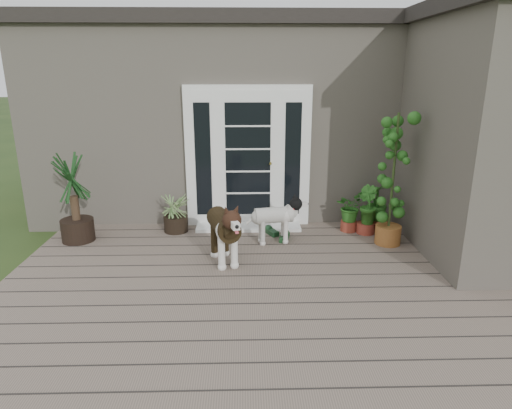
{
  "coord_description": "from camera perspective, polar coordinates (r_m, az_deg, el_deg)",
  "views": [
    {
      "loc": [
        -0.26,
        -4.09,
        2.47
      ],
      "look_at": [
        -0.1,
        1.75,
        0.7
      ],
      "focal_mm": 31.17,
      "sensor_mm": 36.0,
      "label": 1
    }
  ],
  "objects": [
    {
      "name": "white_dog",
      "position": [
        6.24,
        2.28,
        -2.35
      ],
      "size": [
        0.76,
        0.43,
        0.6
      ],
      "primitive_type": null,
      "rotation": [
        0.0,
        0.0,
        -1.4
      ],
      "color": "white",
      "rests_on": "deck"
    },
    {
      "name": "roof_main",
      "position": [
        8.77,
        0.15,
        21.64
      ],
      "size": [
        7.6,
        4.2,
        0.2
      ],
      "primitive_type": "cube",
      "color": "#2D2826",
      "rests_on": "house_main"
    },
    {
      "name": "yucca",
      "position": [
        6.72,
        -22.32,
        0.71
      ],
      "size": [
        0.9,
        0.9,
        1.25
      ],
      "primitive_type": null,
      "rotation": [
        0.0,
        0.0,
        -0.04
      ],
      "color": "black",
      "rests_on": "deck"
    },
    {
      "name": "deck",
      "position": [
        5.1,
        1.56,
        -11.34
      ],
      "size": [
        6.2,
        4.6,
        0.12
      ],
      "primitive_type": "cube",
      "color": "#6B5B4C",
      "rests_on": "ground"
    },
    {
      "name": "roof_wing",
      "position": [
        6.46,
        29.95,
        21.26
      ],
      "size": [
        1.8,
        2.6,
        0.2
      ],
      "primitive_type": "cube",
      "color": "#2D2826",
      "rests_on": "house_wing"
    },
    {
      "name": "door_step",
      "position": [
        6.9,
        -0.98,
        -2.85
      ],
      "size": [
        1.6,
        0.4,
        0.05
      ],
      "primitive_type": "cube",
      "color": "white",
      "rests_on": "deck"
    },
    {
      "name": "clog_left",
      "position": [
        6.64,
        2.01,
        -3.44
      ],
      "size": [
        0.27,
        0.35,
        0.09
      ],
      "primitive_type": null,
      "rotation": [
        0.0,
        0.0,
        0.46
      ],
      "color": "#173A1E",
      "rests_on": "deck"
    },
    {
      "name": "herb_b",
      "position": [
        6.82,
        13.99,
        -1.53
      ],
      "size": [
        0.44,
        0.44,
        0.52
      ],
      "primitive_type": "imported",
      "rotation": [
        0.0,
        0.0,
        1.93
      ],
      "color": "#1A5C1B",
      "rests_on": "deck"
    },
    {
      "name": "house_main",
      "position": [
        8.79,
        0.14,
        10.86
      ],
      "size": [
        7.4,
        4.0,
        3.1
      ],
      "primitive_type": "cube",
      "color": "#665E54",
      "rests_on": "ground"
    },
    {
      "name": "house_wing",
      "position": [
        6.49,
        27.82,
        6.77
      ],
      "size": [
        1.6,
        2.4,
        3.1
      ],
      "primitive_type": "cube",
      "color": "#665E54",
      "rests_on": "ground"
    },
    {
      "name": "brindle_dog",
      "position": [
        5.59,
        -4.18,
        -3.88
      ],
      "size": [
        0.63,
        0.97,
        0.75
      ],
      "primitive_type": null,
      "rotation": [
        0.0,
        0.0,
        3.44
      ],
      "color": "#302311",
      "rests_on": "deck"
    },
    {
      "name": "door_unit",
      "position": [
        6.81,
        -1.04,
        6.07
      ],
      "size": [
        1.9,
        0.14,
        2.15
      ],
      "primitive_type": "cube",
      "color": "white",
      "rests_on": "deck"
    },
    {
      "name": "herb_c",
      "position": [
        7.0,
        15.17,
        -0.86
      ],
      "size": [
        0.53,
        0.53,
        0.58
      ],
      "primitive_type": "imported",
      "rotation": [
        0.0,
        0.0,
        4.0
      ],
      "color": "#185317",
      "rests_on": "deck"
    },
    {
      "name": "clog_right",
      "position": [
        6.43,
        3.66,
        -4.13
      ],
      "size": [
        0.23,
        0.36,
        0.1
      ],
      "primitive_type": null,
      "rotation": [
        0.0,
        0.0,
        -0.25
      ],
      "color": "#15351A",
      "rests_on": "deck"
    },
    {
      "name": "spider_plant",
      "position": [
        6.78,
        -10.31,
        -0.82
      ],
      "size": [
        0.7,
        0.7,
        0.64
      ],
      "primitive_type": null,
      "rotation": [
        0.0,
        0.0,
        -0.18
      ],
      "color": "#93B36E",
      "rests_on": "deck"
    },
    {
      "name": "herb_a",
      "position": [
        6.85,
        11.88,
        -1.19
      ],
      "size": [
        0.58,
        0.58,
        0.54
      ],
      "primitive_type": "imported",
      "rotation": [
        0.0,
        0.0,
        1.01
      ],
      "color": "#1F5518",
      "rests_on": "deck"
    },
    {
      "name": "sapling",
      "position": [
        6.3,
        17.17,
        3.21
      ],
      "size": [
        0.72,
        0.72,
        1.89
      ],
      "primitive_type": null,
      "rotation": [
        0.0,
        0.0,
        -0.36
      ],
      "color": "#20621C",
      "rests_on": "deck"
    }
  ]
}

